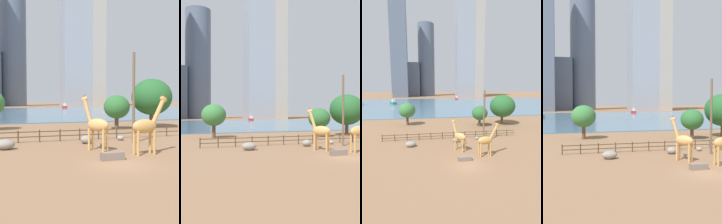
# 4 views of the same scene
# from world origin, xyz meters

# --- Properties ---
(ground_plane) EXTENTS (400.00, 400.00, 0.00)m
(ground_plane) POSITION_xyz_m (0.00, 80.00, 0.00)
(ground_plane) COLOR #8C6647
(harbor_water) EXTENTS (180.00, 86.00, 0.20)m
(harbor_water) POSITION_xyz_m (0.00, 77.00, 0.10)
(harbor_water) COLOR slate
(harbor_water) RESTS_ON ground
(giraffe_companion) EXTENTS (2.27, 2.76, 5.02)m
(giraffe_companion) POSITION_xyz_m (0.09, 5.47, 2.33)
(giraffe_companion) COLOR tan
(giraffe_companion) RESTS_ON ground
(utility_pole) EXTENTS (0.28, 0.28, 9.39)m
(utility_pole) POSITION_xyz_m (5.10, 8.35, 4.70)
(utility_pole) COLOR brown
(utility_pole) RESTS_ON ground
(boulder_near_fence) EXTENTS (1.73, 1.25, 0.94)m
(boulder_near_fence) POSITION_xyz_m (-7.67, 8.39, 0.47)
(boulder_near_fence) COLOR gray
(boulder_near_fence) RESTS_ON ground
(boulder_by_pole) EXTENTS (1.21, 1.14, 0.85)m
(boulder_by_pole) POSITION_xyz_m (0.37, 9.55, 0.43)
(boulder_by_pole) COLOR gray
(boulder_by_pole) RESTS_ON ground
(boulder_small) EXTENTS (0.74, 0.71, 0.53)m
(boulder_small) POSITION_xyz_m (4.62, 10.58, 0.27)
(boulder_small) COLOR gray
(boulder_small) RESTS_ON ground
(feeding_trough) EXTENTS (1.80, 0.60, 0.60)m
(feeding_trough) POSITION_xyz_m (0.02, 1.52, 0.30)
(feeding_trough) COLOR #72665B
(feeding_trough) RESTS_ON ground
(enclosure_fence) EXTENTS (26.12, 0.14, 1.30)m
(enclosure_fence) POSITION_xyz_m (-0.33, 12.00, 0.76)
(enclosure_fence) COLOR #4C3826
(enclosure_fence) RESTS_ON ground
(tree_center_broad) EXTENTS (4.20, 4.20, 5.85)m
(tree_center_broad) POSITION_xyz_m (-9.56, 25.24, 3.92)
(tree_center_broad) COLOR brown
(tree_center_broad) RESTS_ON ground
(tree_right_tall) EXTENTS (3.93, 3.93, 5.16)m
(tree_right_tall) POSITION_xyz_m (8.61, 21.17, 3.36)
(tree_right_tall) COLOR brown
(tree_right_tall) RESTS_ON ground
(boat_barge) EXTENTS (2.38, 5.41, 4.72)m
(boat_barge) POSITION_xyz_m (19.58, 109.32, 0.99)
(boat_barge) COLOR #B22D28
(boat_barge) RESTS_ON harbor_water
(skyline_tower_needle) EXTENTS (16.16, 15.69, 98.85)m
(skyline_tower_needle) POSITION_xyz_m (33.41, 142.62, 49.43)
(skyline_tower_needle) COLOR #939EAD
(skyline_tower_needle) RESTS_ON ground
(skyline_block_central) EXTENTS (16.56, 16.56, 71.56)m
(skyline_block_central) POSITION_xyz_m (-1.11, 166.38, 35.78)
(skyline_block_central) COLOR slate
(skyline_block_central) RESTS_ON ground
(skyline_block_left) EXTENTS (9.21, 15.79, 88.19)m
(skyline_block_left) POSITION_xyz_m (45.17, 142.70, 44.10)
(skyline_block_left) COLOR #ADA89E
(skyline_block_left) RESTS_ON ground
(skyline_block_right) EXTENTS (12.83, 11.03, 33.29)m
(skyline_block_right) POSITION_xyz_m (-14.61, 163.23, 16.65)
(skyline_block_right) COLOR slate
(skyline_block_right) RESTS_ON ground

